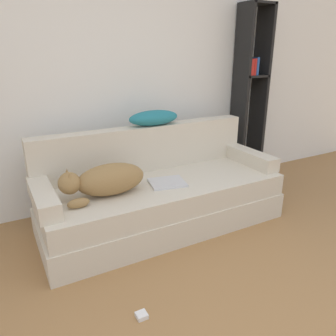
% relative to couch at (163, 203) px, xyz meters
% --- Properties ---
extents(wall_back, '(7.70, 0.06, 2.70)m').
position_rel_couch_xyz_m(wall_back, '(-0.24, 0.74, 1.14)').
color(wall_back, white).
rests_on(wall_back, ground_plane).
extents(couch, '(2.09, 0.82, 0.42)m').
position_rel_couch_xyz_m(couch, '(0.00, 0.00, 0.00)').
color(couch, beige).
rests_on(couch, ground_plane).
extents(couch_backrest, '(2.05, 0.15, 0.41)m').
position_rel_couch_xyz_m(couch_backrest, '(0.00, 0.34, 0.42)').
color(couch_backrest, beige).
rests_on(couch_backrest, couch).
extents(couch_arm_left, '(0.15, 0.63, 0.13)m').
position_rel_couch_xyz_m(couch_arm_left, '(-0.97, -0.01, 0.28)').
color(couch_arm_left, beige).
rests_on(couch_arm_left, couch).
extents(couch_arm_right, '(0.15, 0.63, 0.13)m').
position_rel_couch_xyz_m(couch_arm_right, '(0.97, -0.01, 0.28)').
color(couch_arm_right, beige).
rests_on(couch_arm_right, couch).
extents(dog, '(0.66, 0.28, 0.25)m').
position_rel_couch_xyz_m(dog, '(-0.51, -0.04, 0.34)').
color(dog, olive).
rests_on(dog, couch).
extents(laptop, '(0.34, 0.30, 0.02)m').
position_rel_couch_xyz_m(laptop, '(0.01, -0.07, 0.22)').
color(laptop, silver).
rests_on(laptop, couch).
extents(throw_pillow, '(0.48, 0.21, 0.13)m').
position_rel_couch_xyz_m(throw_pillow, '(0.09, 0.34, 0.69)').
color(throw_pillow, teal).
rests_on(throw_pillow, couch_backrest).
extents(bookshelf, '(0.32, 0.26, 1.94)m').
position_rel_couch_xyz_m(bookshelf, '(1.41, 0.56, 0.84)').
color(bookshelf, black).
rests_on(bookshelf, ground_plane).
extents(power_adapter, '(0.06, 0.06, 0.03)m').
position_rel_couch_xyz_m(power_adapter, '(-0.62, -0.91, -0.19)').
color(power_adapter, white).
rests_on(power_adapter, ground_plane).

